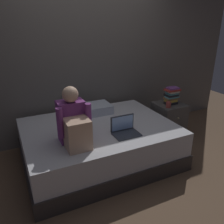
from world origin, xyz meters
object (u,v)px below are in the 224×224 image
at_px(nightstand, 168,121).
at_px(pillow, 92,109).
at_px(book_stack, 172,95).
at_px(person_sitting, 74,123).
at_px(bed, 99,143).
at_px(mug, 168,105).
at_px(laptop, 125,130).

xyz_separation_m(nightstand, pillow, (-1.22, 0.31, 0.30)).
bearing_deg(book_stack, pillow, 165.81).
bearing_deg(nightstand, person_sitting, -165.33).
xyz_separation_m(bed, book_stack, (1.32, 0.14, 0.47)).
relative_size(bed, nightstand, 3.35).
bearing_deg(book_stack, mug, -141.44).
relative_size(nightstand, person_sitting, 0.91).
relative_size(bed, laptop, 6.25).
xyz_separation_m(nightstand, book_stack, (0.02, -0.00, 0.44)).
bearing_deg(mug, nightstand, 42.69).
distance_m(nightstand, laptop, 1.24).
relative_size(nightstand, laptop, 1.86).
xyz_separation_m(laptop, pillow, (-0.12, 0.81, 0.01)).
xyz_separation_m(person_sitting, laptop, (0.63, -0.05, -0.20)).
xyz_separation_m(bed, mug, (1.17, 0.02, 0.38)).
bearing_deg(book_stack, person_sitting, -165.56).
bearing_deg(mug, laptop, -158.69).
bearing_deg(pillow, book_stack, -14.19).
bearing_deg(person_sitting, nightstand, 14.67).
bearing_deg(nightstand, laptop, -155.63).
height_order(laptop, book_stack, book_stack).
height_order(nightstand, person_sitting, person_sitting).
distance_m(nightstand, pillow, 1.29).
xyz_separation_m(nightstand, mug, (-0.13, -0.12, 0.34)).
bearing_deg(mug, person_sitting, -168.25).
bearing_deg(bed, laptop, -60.55).
height_order(bed, person_sitting, person_sitting).
height_order(bed, laptop, laptop).
distance_m(person_sitting, book_stack, 1.80).
distance_m(nightstand, book_stack, 0.44).
bearing_deg(pillow, bed, -100.23).
xyz_separation_m(bed, nightstand, (1.30, 0.14, 0.03)).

